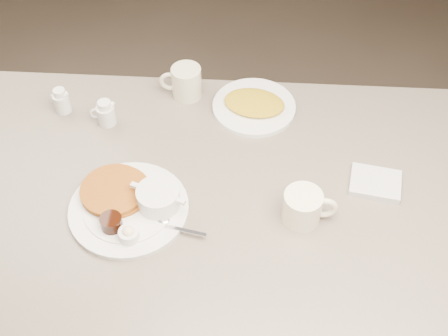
# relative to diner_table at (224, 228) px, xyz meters

# --- Properties ---
(diner_table) EXTENTS (1.50, 0.90, 0.75)m
(diner_table) POSITION_rel_diner_table_xyz_m (0.00, 0.00, 0.00)
(diner_table) COLOR slate
(diner_table) RESTS_ON ground
(main_plate) EXTENTS (0.41, 0.40, 0.07)m
(main_plate) POSITION_rel_diner_table_xyz_m (-0.23, -0.07, 0.19)
(main_plate) COLOR silver
(main_plate) RESTS_ON diner_table
(coffee_mug_near) EXTENTS (0.14, 0.10, 0.09)m
(coffee_mug_near) POSITION_rel_diner_table_xyz_m (0.21, -0.08, 0.22)
(coffee_mug_near) COLOR white
(coffee_mug_near) RESTS_ON diner_table
(napkin) EXTENTS (0.15, 0.13, 0.02)m
(napkin) POSITION_rel_diner_table_xyz_m (0.40, 0.05, 0.18)
(napkin) COLOR silver
(napkin) RESTS_ON diner_table
(coffee_mug_far) EXTENTS (0.13, 0.09, 0.10)m
(coffee_mug_far) POSITION_rel_diner_table_xyz_m (-0.14, 0.37, 0.22)
(coffee_mug_far) COLOR beige
(coffee_mug_far) RESTS_ON diner_table
(creamer_left) EXTENTS (0.08, 0.07, 0.08)m
(creamer_left) POSITION_rel_diner_table_xyz_m (-0.36, 0.24, 0.21)
(creamer_left) COLOR silver
(creamer_left) RESTS_ON diner_table
(creamer_right) EXTENTS (0.07, 0.05, 0.08)m
(creamer_right) POSITION_rel_diner_table_xyz_m (-0.50, 0.28, 0.21)
(creamer_right) COLOR silver
(creamer_right) RESTS_ON diner_table
(hash_plate) EXTENTS (0.29, 0.29, 0.04)m
(hash_plate) POSITION_rel_diner_table_xyz_m (0.07, 0.32, 0.18)
(hash_plate) COLOR white
(hash_plate) RESTS_ON diner_table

